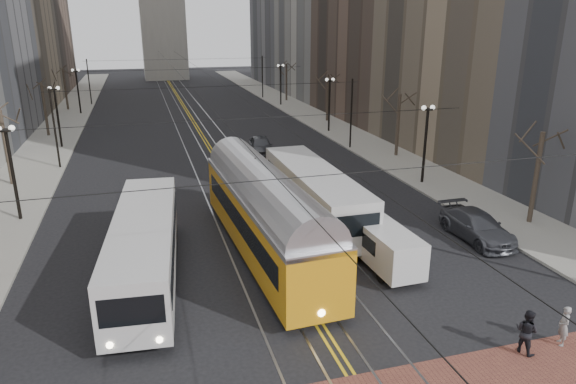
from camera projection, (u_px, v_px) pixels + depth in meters
ground at (340, 358)px, 18.43m from camera, size 260.00×260.00×0.00m
sidewalk_left at (57, 134)px, 55.51m from camera, size 5.00×140.00×0.15m
sidewalk_right at (319, 120)px, 63.41m from camera, size 5.00×140.00×0.15m
streetcar_rails at (197, 127)px, 59.48m from camera, size 4.80×130.00×0.02m
centre_lines at (197, 127)px, 59.48m from camera, size 0.42×130.00×0.01m
lamp_posts at (217, 130)px, 43.78m from camera, size 27.60×57.20×5.60m
street_trees at (207, 117)px, 49.71m from camera, size 31.68×53.28×5.60m
trolley_wires at (207, 108)px, 49.03m from camera, size 25.96×120.00×6.60m
transit_bus at (145, 250)px, 23.52m from camera, size 3.71×12.74×3.14m
streetcar at (265, 221)px, 26.25m from camera, size 3.58×15.44×3.61m
rear_bus at (314, 196)px, 30.56m from camera, size 2.82×12.57×3.27m
cargo_van at (385, 249)px, 24.82m from camera, size 2.02×4.87×2.13m
sedan_grey at (261, 146)px, 46.65m from camera, size 2.59×5.18×1.70m
sedan_parked at (477, 226)px, 28.39m from camera, size 2.17×5.31×1.54m
pedestrian_b at (564, 326)px, 18.99m from camera, size 0.57×0.67×1.57m
pedestrian_c at (527, 331)px, 18.53m from camera, size 0.90×1.00×1.71m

